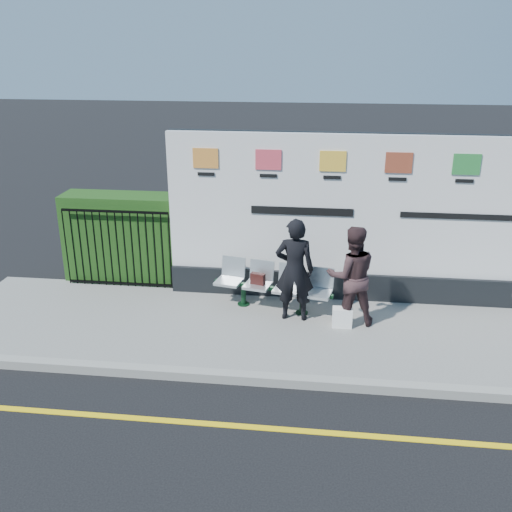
{
  "coord_description": "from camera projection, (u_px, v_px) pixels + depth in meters",
  "views": [
    {
      "loc": [
        -0.75,
        -5.93,
        4.6
      ],
      "look_at": [
        -1.8,
        2.82,
        1.25
      ],
      "focal_mm": 40.0,
      "sensor_mm": 36.0,
      "label": 1
    }
  ],
  "objects": [
    {
      "name": "woman_right",
      "position": [
        351.0,
        276.0,
        9.35
      ],
      "size": [
        0.93,
        0.78,
        1.71
      ],
      "primitive_type": "imported",
      "rotation": [
        0.0,
        0.0,
        3.32
      ],
      "color": "#382426",
      "rests_on": "pavement"
    },
    {
      "name": "kerb",
      "position": [
        368.0,
        386.0,
        7.96
      ],
      "size": [
        14.0,
        0.18,
        0.14
      ],
      "primitive_type": "cube",
      "color": "gray",
      "rests_on": "ground"
    },
    {
      "name": "handbag_brown",
      "position": [
        258.0,
        279.0,
        10.03
      ],
      "size": [
        0.27,
        0.18,
        0.2
      ],
      "primitive_type": "cube",
      "rotation": [
        0.0,
        0.0,
        -0.29
      ],
      "color": "black",
      "rests_on": "bench"
    },
    {
      "name": "pavement",
      "position": [
        362.0,
        335.0,
        9.35
      ],
      "size": [
        14.0,
        3.0,
        0.12
      ],
      "primitive_type": "cube",
      "color": "gray",
      "rests_on": "ground"
    },
    {
      "name": "hedge",
      "position": [
        125.0,
        237.0,
        11.21
      ],
      "size": [
        2.35,
        0.7,
        1.7
      ],
      "primitive_type": "cube",
      "color": "#1D4514",
      "rests_on": "pavement"
    },
    {
      "name": "bench",
      "position": [
        272.0,
        297.0,
        10.06
      ],
      "size": [
        2.14,
        0.96,
        0.44
      ],
      "primitive_type": null,
      "rotation": [
        0.0,
        0.0,
        -0.21
      ],
      "color": "#B6BCBF",
      "rests_on": "pavement"
    },
    {
      "name": "woman_left",
      "position": [
        295.0,
        270.0,
        9.49
      ],
      "size": [
        0.65,
        0.43,
        1.78
      ],
      "primitive_type": "imported",
      "rotation": [
        0.0,
        0.0,
        3.15
      ],
      "color": "black",
      "rests_on": "pavement"
    },
    {
      "name": "ground",
      "position": [
        373.0,
        437.0,
        7.05
      ],
      "size": [
        80.0,
        80.0,
        0.0
      ],
      "primitive_type": "plane",
      "color": "black"
    },
    {
      "name": "billboard",
      "position": [
        392.0,
        232.0,
        10.07
      ],
      "size": [
        8.0,
        0.3,
        3.0
      ],
      "color": "black",
      "rests_on": "pavement"
    },
    {
      "name": "railing",
      "position": [
        118.0,
        248.0,
        10.82
      ],
      "size": [
        2.05,
        0.06,
        1.54
      ],
      "primitive_type": null,
      "color": "black",
      "rests_on": "pavement"
    },
    {
      "name": "yellow_line",
      "position": [
        373.0,
        436.0,
        7.05
      ],
      "size": [
        14.0,
        0.1,
        0.01
      ],
      "primitive_type": "cube",
      "color": "yellow",
      "rests_on": "ground"
    },
    {
      "name": "carrier_bag_white",
      "position": [
        342.0,
        317.0,
        9.46
      ],
      "size": [
        0.33,
        0.2,
        0.33
      ],
      "primitive_type": "cube",
      "color": "white",
      "rests_on": "pavement"
    }
  ]
}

